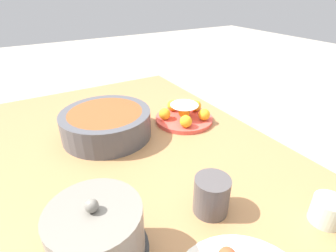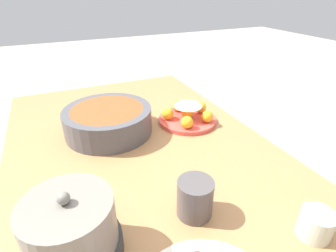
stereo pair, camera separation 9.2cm
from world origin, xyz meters
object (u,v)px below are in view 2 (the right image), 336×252
Objects in this scene: cup_near at (316,224)px; dining_table at (146,174)px; warming_pot at (72,232)px; cup_far at (195,198)px; serving_bowl at (108,120)px; cake_plate at (188,116)px.

dining_table is at bearing 27.05° from cup_near.
cup_far is at bearing -89.53° from warming_pot.
cup_near is at bearing -154.39° from serving_bowl.
serving_bowl is (0.18, 0.07, 0.14)m from dining_table.
serving_bowl is at bearing -20.35° from warming_pot.
dining_table is 0.42m from warming_pot.
cup_near is at bearing -179.92° from cake_plate.
cake_plate is 0.72× the size of serving_bowl.
cup_far is at bearing -168.53° from serving_bowl.
cake_plate is at bearing -98.72° from serving_bowl.
cup_far is (0.16, 0.21, 0.02)m from cup_near.
warming_pot is (0.16, 0.48, 0.04)m from cup_near.
cake_plate is 1.22× the size of warming_pot.
cup_near is at bearing -108.37° from warming_pot.
serving_bowl and cup_far have the same top height.
cup_far is at bearing -175.51° from dining_table.
cup_far is (-0.29, -0.02, 0.14)m from dining_table.
cake_plate is at bearing -48.22° from warming_pot.
cup_near is (-0.59, -0.00, 0.01)m from cake_plate.
dining_table is at bearing -158.13° from serving_bowl.
cup_near is (-0.45, -0.23, 0.12)m from dining_table.
dining_table is 7.51× the size of warming_pot.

